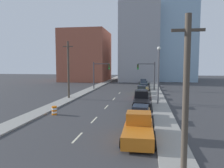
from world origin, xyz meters
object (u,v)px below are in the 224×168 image
utility_pole_right_near (186,93)px  sedan_yellow (142,90)px  sedan_gray (143,82)px  pickup_truck_black (141,101)px  street_lamp (158,71)px  traffic_signal_left (98,72)px  pickup_truck_orange (138,129)px  sedan_green (144,84)px  sedan_tan (144,87)px  traffic_signal_right (149,72)px  sedan_red (141,94)px  utility_pole_left_mid (68,70)px  traffic_barrel (54,110)px  sedan_brown (140,113)px

utility_pole_right_near → sedan_yellow: (-2.92, 29.28, -3.45)m
sedan_gray → sedan_yellow: bearing=-91.4°
sedan_yellow → pickup_truck_black: bearing=-88.7°
street_lamp → sedan_gray: 29.54m
traffic_signal_left → pickup_truck_black: bearing=-61.4°
pickup_truck_orange → sedan_green: (-0.17, 37.26, -0.16)m
pickup_truck_black → sedan_gray: size_ratio=1.28×
pickup_truck_orange → sedan_green: pickup_truck_orange is taller
pickup_truck_black → utility_pole_right_near: bearing=-82.5°
sedan_tan → sedan_green: 6.22m
traffic_signal_right → sedan_red: 11.42m
pickup_truck_black → sedan_red: bearing=90.0°
sedan_red → sedan_green: 17.90m
sedan_gray → sedan_red: bearing=-91.2°
utility_pole_left_mid → sedan_red: size_ratio=1.96×
traffic_signal_left → traffic_signal_right: same height
sedan_green → traffic_barrel: bearing=-103.6°
traffic_barrel → sedan_green: 32.15m
utility_pole_right_near → sedan_tan: size_ratio=1.72×
traffic_signal_left → sedan_red: bearing=-48.7°
traffic_signal_left → traffic_signal_right: size_ratio=1.00×
utility_pole_left_mid → sedan_yellow: bearing=33.9°
sedan_tan → sedan_gray: bearing=89.8°
traffic_signal_left → pickup_truck_black: 20.56m
traffic_signal_left → sedan_yellow: (9.45, -5.49, -3.12)m
sedan_yellow → sedan_gray: (-0.04, 18.76, -0.05)m
sedan_brown → sedan_red: (-0.27, 13.70, -0.03)m
utility_pole_right_near → utility_pole_left_mid: size_ratio=0.89×
pickup_truck_orange → sedan_gray: bearing=89.7°
sedan_green → pickup_truck_orange: bearing=-86.5°
traffic_signal_right → utility_pole_right_near: bearing=-87.5°
sedan_brown → utility_pole_left_mid: bearing=138.4°
traffic_signal_right → street_lamp: (1.08, -15.90, 0.78)m
utility_pole_left_mid → sedan_green: bearing=60.1°
traffic_signal_left → pickup_truck_black: traffic_signal_left is taller
utility_pole_right_near → sedan_brown: utility_pole_right_near is taller
traffic_signal_left → street_lamp: (11.93, -15.90, 0.78)m
utility_pole_right_near → sedan_red: (-2.82, 23.87, -3.50)m
utility_pole_right_near → pickup_truck_black: 17.43m
sedan_gray → traffic_signal_left: bearing=-126.9°
sedan_yellow → sedan_brown: bearing=-88.9°
pickup_truck_black → sedan_yellow: (-0.27, 12.38, -0.14)m
pickup_truck_orange → sedan_yellow: bearing=90.0°
street_lamp → sedan_tan: (-2.16, 16.67, -3.95)m
utility_pole_right_near → pickup_truck_black: (-2.65, 16.91, -3.31)m
sedan_gray → pickup_truck_black: bearing=-91.0°
sedan_red → traffic_signal_left: bearing=131.3°
traffic_signal_left → utility_pole_left_mid: bearing=-98.2°
traffic_signal_right → utility_pole_right_near: (1.53, -34.77, 0.33)m
traffic_signal_left → utility_pole_right_near: bearing=-70.4°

